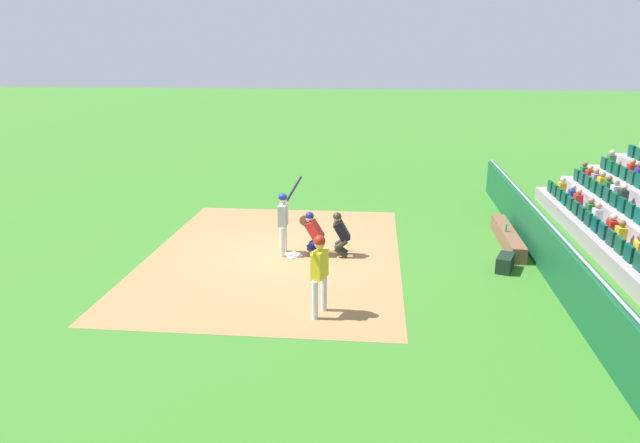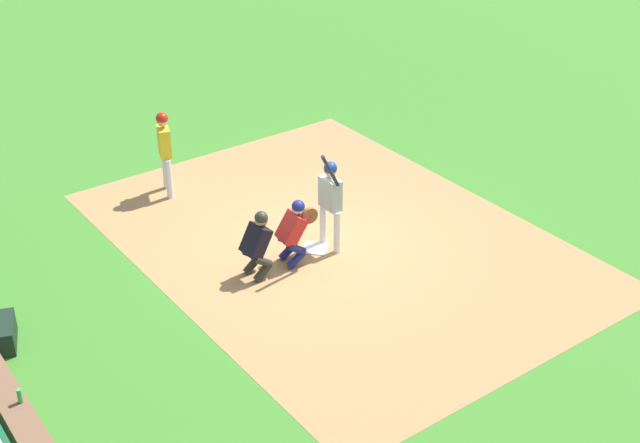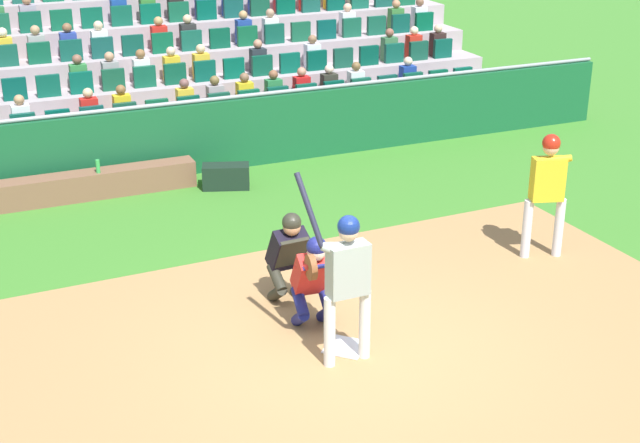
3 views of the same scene
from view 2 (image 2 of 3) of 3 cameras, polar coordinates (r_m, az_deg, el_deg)
The scene contains 10 objects.
ground_plane at distance 16.55m, azimuth -0.31°, elevation -1.76°, with size 160.00×160.00×0.00m, color #397827.
infield_dirt_patch at distance 16.79m, azimuth 1.10°, elevation -1.25°, with size 9.58×6.91×0.01m, color #A17748.
home_plate_marker at distance 16.54m, azimuth -0.31°, elevation -1.72°, with size 0.44×0.44×0.02m, color white.
batter_at_plate at distance 16.05m, azimuth 0.67°, elevation 1.66°, with size 0.72×0.61×2.17m.
catcher_crouching at distance 15.81m, azimuth -1.65°, elevation -0.44°, with size 0.49×0.71×1.25m.
home_plate_umpire at distance 15.47m, azimuth -4.01°, elevation -1.29°, with size 0.48×0.51×1.27m.
dugout_bench at distance 13.10m, azimuth -18.68°, elevation -12.11°, with size 3.47×0.40×0.44m, color brown.
water_bottle_on_bench at distance 13.01m, azimuth -18.68°, elevation -10.54°, with size 0.07×0.07×0.22m, color green.
equipment_duffel_bag at distance 14.89m, azimuth -19.64°, elevation -6.76°, with size 0.78×0.36×0.41m, color black.
on_deck_batter at distance 18.31m, azimuth -9.94°, elevation 4.88°, with size 0.60×0.35×1.79m.
Camera 2 is at (11.67, -8.00, 8.59)m, focal length 49.95 mm.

